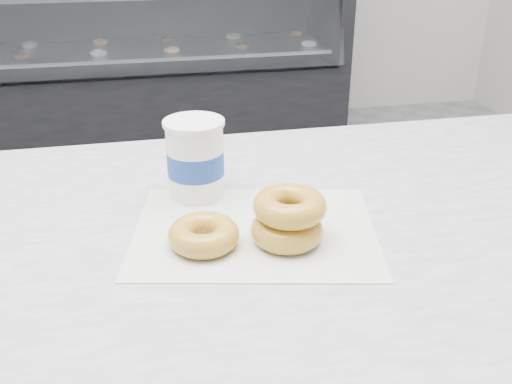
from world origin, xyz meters
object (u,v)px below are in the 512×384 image
(display_case, at_px, (137,64))
(donut_single, at_px, (204,235))
(coffee_cup, at_px, (195,158))
(donut_stack, at_px, (288,218))

(display_case, height_order, donut_single, display_case)
(display_case, bearing_deg, coffee_cup, -88.18)
(donut_stack, distance_m, coffee_cup, 0.20)
(donut_single, relative_size, coffee_cup, 0.77)
(donut_single, height_order, coffee_cup, coffee_cup)
(coffee_cup, bearing_deg, display_case, 95.44)
(display_case, relative_size, donut_stack, 16.98)
(coffee_cup, bearing_deg, donut_single, -89.41)
(donut_stack, bearing_deg, display_case, 93.90)
(display_case, relative_size, coffee_cup, 19.10)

